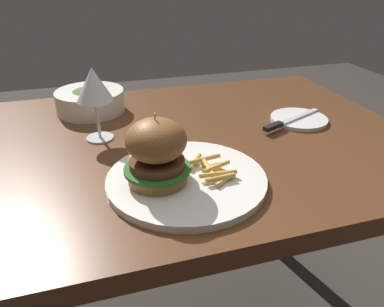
# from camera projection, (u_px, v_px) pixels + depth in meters

# --- Properties ---
(dining_table) EXTENTS (1.28, 0.78, 0.74)m
(dining_table) POSITION_uv_depth(u_px,v_px,m) (147.00, 178.00, 0.91)
(dining_table) COLOR #56331C
(dining_table) RESTS_ON ground
(main_plate) EXTENTS (0.30, 0.30, 0.01)m
(main_plate) POSITION_uv_depth(u_px,v_px,m) (186.00, 179.00, 0.70)
(main_plate) COLOR white
(main_plate) RESTS_ON dining_table
(burger_sandwich) EXTENTS (0.12, 0.12, 0.13)m
(burger_sandwich) POSITION_uv_depth(u_px,v_px,m) (157.00, 151.00, 0.66)
(burger_sandwich) COLOR #9E6B38
(burger_sandwich) RESTS_ON main_plate
(fries_pile) EXTENTS (0.08, 0.12, 0.02)m
(fries_pile) POSITION_uv_depth(u_px,v_px,m) (212.00, 169.00, 0.71)
(fries_pile) COLOR gold
(fries_pile) RESTS_ON main_plate
(wine_glass) EXTENTS (0.08, 0.08, 0.17)m
(wine_glass) POSITION_uv_depth(u_px,v_px,m) (94.00, 86.00, 0.82)
(wine_glass) COLOR silver
(wine_glass) RESTS_ON dining_table
(bread_plate) EXTENTS (0.15, 0.15, 0.01)m
(bread_plate) POSITION_uv_depth(u_px,v_px,m) (299.00, 119.00, 0.97)
(bread_plate) COLOR white
(bread_plate) RESTS_ON dining_table
(table_knife) EXTENTS (0.20, 0.10, 0.01)m
(table_knife) POSITION_uv_depth(u_px,v_px,m) (287.00, 121.00, 0.94)
(table_knife) COLOR silver
(table_knife) RESTS_ON bread_plate
(soup_bowl) EXTENTS (0.18, 0.18, 0.07)m
(soup_bowl) POSITION_uv_depth(u_px,v_px,m) (90.00, 100.00, 1.02)
(soup_bowl) COLOR white
(soup_bowl) RESTS_ON dining_table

